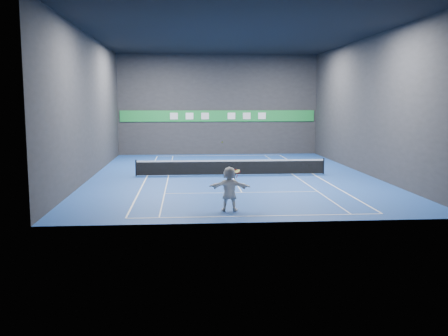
{
  "coord_description": "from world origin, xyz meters",
  "views": [
    {
      "loc": [
        -2.97,
        -32.39,
        4.83
      ],
      "look_at": [
        -1.06,
        -7.65,
        1.5
      ],
      "focal_mm": 40.0,
      "sensor_mm": 36.0,
      "label": 1
    }
  ],
  "objects": [
    {
      "name": "ground",
      "position": [
        0.0,
        0.0,
        0.0
      ],
      "size": [
        26.0,
        26.0,
        0.0
      ],
      "primitive_type": "plane",
      "color": "#1A4192",
      "rests_on": "ground"
    },
    {
      "name": "sideline_doubles_left",
      "position": [
        -5.49,
        0.0,
        0.0
      ],
      "size": [
        0.08,
        23.78,
        0.01
      ],
      "primitive_type": "cube",
      "color": "white",
      "rests_on": "ground"
    },
    {
      "name": "sideline_singles_right",
      "position": [
        4.11,
        0.0,
        0.0
      ],
      "size": [
        0.06,
        23.78,
        0.01
      ],
      "primitive_type": "cube",
      "color": "white",
      "rests_on": "ground"
    },
    {
      "name": "tennis_racket",
      "position": [
        -0.74,
        -10.75,
        1.71
      ],
      "size": [
        0.4,
        0.36,
        0.59
      ],
      "color": "red",
      "rests_on": "player"
    },
    {
      "name": "sideline_doubles_right",
      "position": [
        5.49,
        0.0,
        0.0
      ],
      "size": [
        0.08,
        23.78,
        0.01
      ],
      "primitive_type": "cube",
      "color": "white",
      "rests_on": "ground"
    },
    {
      "name": "tennis_ball",
      "position": [
        -1.39,
        -10.84,
        3.07
      ],
      "size": [
        0.07,
        0.07,
        0.07
      ],
      "primitive_type": "sphere",
      "color": "#B0D323",
      "rests_on": "player"
    },
    {
      "name": "ceiling",
      "position": [
        0.0,
        0.0,
        9.0
      ],
      "size": [
        26.0,
        26.0,
        0.0
      ],
      "primitive_type": "plane",
      "color": "black",
      "rests_on": "ground"
    },
    {
      "name": "service_line_far",
      "position": [
        0.0,
        6.4,
        0.0
      ],
      "size": [
        8.23,
        0.06,
        0.01
      ],
      "primitive_type": "cube",
      "color": "white",
      "rests_on": "ground"
    },
    {
      "name": "baseline_far",
      "position": [
        0.0,
        11.89,
        0.0
      ],
      "size": [
        10.98,
        0.08,
        0.01
      ],
      "primitive_type": "cube",
      "color": "white",
      "rests_on": "ground"
    },
    {
      "name": "tennis_net",
      "position": [
        0.0,
        0.0,
        0.54
      ],
      "size": [
        12.5,
        0.1,
        1.07
      ],
      "color": "black",
      "rests_on": "ground"
    },
    {
      "name": "wall_back",
      "position": [
        0.0,
        13.0,
        4.5
      ],
      "size": [
        18.0,
        0.1,
        9.0
      ],
      "primitive_type": "cube",
      "color": "#27272A",
      "rests_on": "ground"
    },
    {
      "name": "player",
      "position": [
        -1.06,
        -10.79,
        0.99
      ],
      "size": [
        1.91,
        0.86,
        1.99
      ],
      "primitive_type": "imported",
      "rotation": [
        0.0,
        0.0,
        2.99
      ],
      "color": "white",
      "rests_on": "ground"
    },
    {
      "name": "wall_right",
      "position": [
        9.0,
        0.0,
        4.5
      ],
      "size": [
        0.1,
        26.0,
        9.0
      ],
      "primitive_type": "cube",
      "color": "#27272A",
      "rests_on": "ground"
    },
    {
      "name": "sponsor_banner",
      "position": [
        0.0,
        12.93,
        3.5
      ],
      "size": [
        17.64,
        0.11,
        1.0
      ],
      "color": "#1D8839",
      "rests_on": "wall_back"
    },
    {
      "name": "wall_front",
      "position": [
        0.0,
        -13.0,
        4.5
      ],
      "size": [
        18.0,
        0.1,
        9.0
      ],
      "primitive_type": "cube",
      "color": "#27272A",
      "rests_on": "ground"
    },
    {
      "name": "center_service_line",
      "position": [
        0.0,
        0.0,
        0.0
      ],
      "size": [
        0.06,
        12.8,
        0.01
      ],
      "primitive_type": "cube",
      "color": "white",
      "rests_on": "ground"
    },
    {
      "name": "service_line_near",
      "position": [
        0.0,
        -6.4,
        0.0
      ],
      "size": [
        8.23,
        0.06,
        0.01
      ],
      "primitive_type": "cube",
      "color": "white",
      "rests_on": "ground"
    },
    {
      "name": "wall_left",
      "position": [
        -9.0,
        0.0,
        4.5
      ],
      "size": [
        0.1,
        26.0,
        9.0
      ],
      "primitive_type": "cube",
      "color": "#27272A",
      "rests_on": "ground"
    },
    {
      "name": "sideline_singles_left",
      "position": [
        -4.11,
        0.0,
        0.0
      ],
      "size": [
        0.06,
        23.78,
        0.01
      ],
      "primitive_type": "cube",
      "color": "white",
      "rests_on": "ground"
    },
    {
      "name": "baseline_near",
      "position": [
        0.0,
        -11.89,
        0.0
      ],
      "size": [
        10.98,
        0.08,
        0.01
      ],
      "primitive_type": "cube",
      "color": "white",
      "rests_on": "ground"
    }
  ]
}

